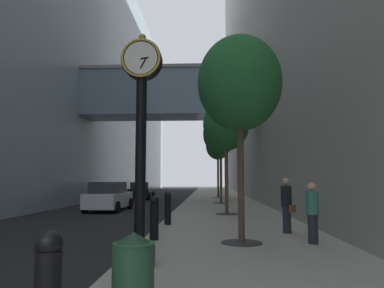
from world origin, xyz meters
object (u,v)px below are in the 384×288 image
Objects in this scene: street_clock at (141,134)px; bollard_fourth at (168,207)px; car_black_mid at (141,191)px; trash_bin at (133,274)px; bollard_third at (154,217)px; street_tree_mid_near at (226,125)px; street_tree_far at (218,146)px; pedestrian_by_clock at (312,211)px; pedestrian_walking at (287,204)px; street_tree_near at (240,84)px; car_white_near at (109,197)px; street_tree_mid_far at (221,135)px.

street_clock is 3.91× the size of bollard_fourth.
trash_bin is at bearing -79.37° from car_black_mid.
bollard_fourth is (0.00, 3.32, 0.00)m from bollard_third.
street_tree_far is (0.00, 15.48, 0.36)m from street_tree_mid_near.
street_tree_mid_near is (2.26, 10.29, 1.75)m from street_clock.
street_clock is at bearing -148.58° from pedestrian_by_clock.
street_tree_mid_near is at bearing 105.18° from pedestrian_walking.
bollard_fourth is 5.69m from pedestrian_by_clock.
pedestrian_by_clock reaches higher than car_black_mid.
street_tree_near is 3.31× the size of pedestrian_walking.
pedestrian_walking is at bearing 98.49° from pedestrian_by_clock.
street_tree_mid_near is at bearing -24.38° from car_white_near.
street_tree_near is at bearing 48.46° from street_clock.
street_tree_mid_near is 0.90× the size of street_tree_mid_far.
street_tree_far is at bearing 83.97° from bollard_third.
bollard_fourth is at bearing -120.86° from street_tree_mid_near.
street_tree_far is (0.00, 23.22, 0.39)m from street_tree_near.
street_tree_far reaches higher than pedestrian_by_clock.
pedestrian_walking is at bearing 48.56° from street_tree_near.
pedestrian_walking is (3.87, 4.37, -1.70)m from street_clock.
street_tree_mid_far is at bearing 82.86° from street_clock.
street_tree_mid_far is (2.26, 18.03, 2.25)m from street_clock.
pedestrian_walking is at bearing -74.82° from street_tree_mid_near.
bollard_fourth is at bearing 91.41° from street_clock.
bollard_third is 15.86m from street_tree_mid_far.
car_white_near is at bearing -144.83° from street_tree_mid_far.
pedestrian_by_clock is at bearing -51.55° from car_white_near.
street_tree_far is 21.79m from pedestrian_walking.
street_tree_near reaches higher than bollard_third.
street_tree_mid_near is at bearing 71.85° from bollard_third.
street_tree_far is at bearing 86.37° from trash_bin.
street_tree_far is at bearing 90.00° from street_tree_near.
street_tree_mid_far reaches higher than street_tree_near.
street_clock reaches higher than trash_bin.
pedestrian_by_clock is at bearing -83.08° from street_tree_mid_far.
street_tree_far is 1.35× the size of car_black_mid.
street_tree_mid_near reaches higher than pedestrian_walking.
street_tree_mid_far reaches higher than pedestrian_by_clock.
bollard_third is 1.16× the size of trash_bin.
bollard_third is at bearing -78.27° from car_black_mid.
street_tree_mid_far is at bearing 90.00° from street_tree_near.
street_tree_near is 13.19m from car_white_near.
car_white_near is (-4.88, 16.01, 0.13)m from trash_bin.
bollard_third reaches higher than trash_bin.
street_tree_mid_far is 6.04× the size of trash_bin.
car_black_mid is (-7.08, 7.37, -4.25)m from street_tree_mid_far.
street_tree_mid_far reaches higher than car_black_mid.
street_tree_mid_near is 15.48m from street_tree_far.
car_white_near is at bearing -118.23° from street_tree_far.
car_black_mid is (-4.66, 22.47, -0.01)m from bollard_third.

